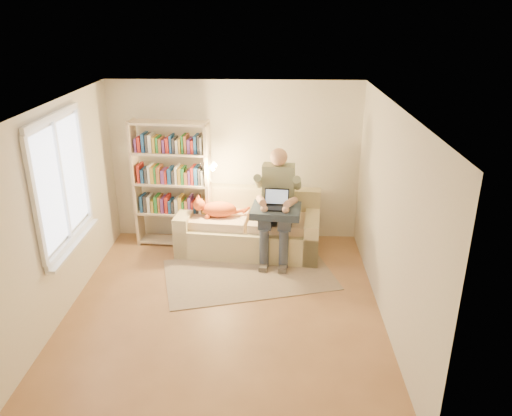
{
  "coord_description": "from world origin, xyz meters",
  "views": [
    {
      "loc": [
        0.59,
        -5.46,
        3.63
      ],
      "look_at": [
        0.38,
        1.0,
        1.01
      ],
      "focal_mm": 35.0,
      "sensor_mm": 36.0,
      "label": 1
    }
  ],
  "objects_px": {
    "cat": "(214,209)",
    "laptop": "(282,203)",
    "sofa": "(249,229)",
    "person": "(277,199)",
    "bookshelf": "(172,178)"
  },
  "relations": [
    {
      "from": "sofa",
      "to": "cat",
      "type": "distance_m",
      "value": 0.67
    },
    {
      "from": "cat",
      "to": "sofa",
      "type": "bearing_deg",
      "value": 14.73
    },
    {
      "from": "laptop",
      "to": "cat",
      "type": "bearing_deg",
      "value": 169.82
    },
    {
      "from": "laptop",
      "to": "person",
      "type": "bearing_deg",
      "value": 118.17
    },
    {
      "from": "sofa",
      "to": "person",
      "type": "xyz_separation_m",
      "value": [
        0.43,
        -0.21,
        0.6
      ]
    },
    {
      "from": "cat",
      "to": "laptop",
      "type": "bearing_deg",
      "value": -10.18
    },
    {
      "from": "sofa",
      "to": "laptop",
      "type": "xyz_separation_m",
      "value": [
        0.5,
        -0.39,
        0.6
      ]
    },
    {
      "from": "laptop",
      "to": "bookshelf",
      "type": "height_order",
      "value": "bookshelf"
    },
    {
      "from": "sofa",
      "to": "person",
      "type": "distance_m",
      "value": 0.77
    },
    {
      "from": "person",
      "to": "cat",
      "type": "relative_size",
      "value": 2.06
    },
    {
      "from": "cat",
      "to": "laptop",
      "type": "relative_size",
      "value": 2.1
    },
    {
      "from": "sofa",
      "to": "laptop",
      "type": "bearing_deg",
      "value": -31.7
    },
    {
      "from": "sofa",
      "to": "cat",
      "type": "relative_size",
      "value": 2.78
    },
    {
      "from": "laptop",
      "to": "bookshelf",
      "type": "distance_m",
      "value": 1.81
    },
    {
      "from": "sofa",
      "to": "person",
      "type": "height_order",
      "value": "person"
    }
  ]
}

